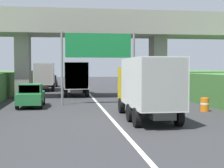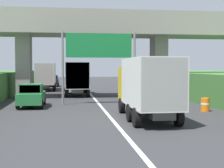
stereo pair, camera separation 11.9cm
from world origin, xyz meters
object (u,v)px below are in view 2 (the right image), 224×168
object	(u,v)px
truck_yellow	(147,85)
truck_red	(77,77)
truck_blue	(46,75)
car_black	(53,81)
overhead_highway_sign	(99,51)
construction_barrel_3	(205,105)
car_green	(32,95)

from	to	relation	value
truck_yellow	truck_red	world-z (taller)	same
truck_blue	car_black	xyz separation A→B (m)	(0.41, 8.62, -1.08)
overhead_highway_sign	car_black	world-z (taller)	overhead_highway_sign
construction_barrel_3	truck_yellow	bearing A→B (deg)	-149.27
truck_yellow	construction_barrel_3	bearing A→B (deg)	30.73
truck_blue	car_black	distance (m)	8.69
truck_red	construction_barrel_3	size ratio (longest dim) A/B	8.11
truck_yellow	car_green	bearing A→B (deg)	136.04
truck_yellow	car_green	distance (m)	9.87
truck_blue	truck_red	xyz separation A→B (m)	(3.66, -8.11, 0.00)
overhead_highway_sign	car_black	distance (m)	26.05
truck_yellow	truck_red	bearing A→B (deg)	101.86
truck_blue	car_green	world-z (taller)	truck_blue
truck_red	overhead_highway_sign	bearing A→B (deg)	-79.85
overhead_highway_sign	truck_red	size ratio (longest dim) A/B	0.81
truck_blue	car_green	distance (m)	17.96
construction_barrel_3	overhead_highway_sign	bearing A→B (deg)	141.58
construction_barrel_3	car_green	bearing A→B (deg)	160.90
car_black	truck_yellow	bearing A→B (deg)	-78.57
truck_red	car_black	distance (m)	17.08
car_black	car_green	bearing A→B (deg)	-90.70
car_black	overhead_highway_sign	bearing A→B (deg)	-79.29
overhead_highway_sign	car_green	world-z (taller)	overhead_highway_sign
truck_red	truck_blue	bearing A→B (deg)	114.29
truck_yellow	car_black	size ratio (longest dim) A/B	1.78
truck_yellow	truck_blue	xyz separation A→B (m)	(-7.15, 24.74, 0.00)
overhead_highway_sign	truck_blue	distance (m)	17.70
truck_blue	construction_barrel_3	distance (m)	24.99
truck_yellow	overhead_highway_sign	bearing A→B (deg)	103.69
truck_yellow	car_black	xyz separation A→B (m)	(-6.74, 33.36, -1.08)
overhead_highway_sign	truck_blue	world-z (taller)	overhead_highway_sign
truck_yellow	truck_red	xyz separation A→B (m)	(-3.49, 16.63, 0.00)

